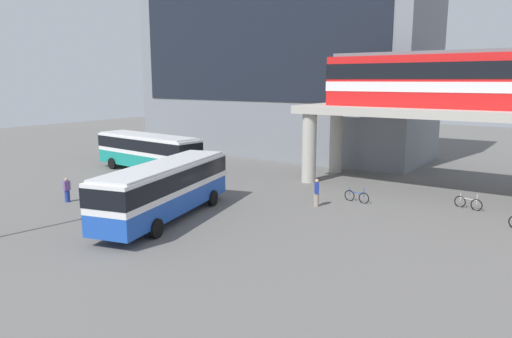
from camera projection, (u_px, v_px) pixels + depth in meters
name	position (u px, v px, depth m)	size (l,w,h in m)	color
ground_plane	(268.00, 186.00, 35.43)	(120.00, 120.00, 0.00)	#605E5B
station_building	(281.00, 52.00, 50.42)	(30.96, 10.94, 21.47)	slate
train	(490.00, 79.00, 30.84)	(22.11, 2.96, 3.84)	red
bus_main	(165.00, 185.00, 26.75)	(5.21, 11.32, 3.22)	#1E4CB2
bus_secondary	(148.00, 149.00, 40.71)	(11.22, 3.48, 3.22)	teal
bicycle_blue	(357.00, 197.00, 30.82)	(1.78, 0.27, 1.04)	black
bicycle_silver	(468.00, 203.00, 29.20)	(1.73, 0.56, 1.04)	black
pedestrian_waiting_near_stop	(67.00, 191.00, 30.78)	(0.32, 0.42, 1.60)	navy
pedestrian_at_kerb	(317.00, 194.00, 29.67)	(0.44, 0.48, 1.75)	gray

